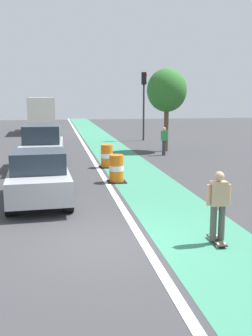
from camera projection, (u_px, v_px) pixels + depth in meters
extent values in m
plane|color=#38383A|center=(104.00, 243.00, 9.22)|extent=(100.00, 100.00, 0.00)
cube|color=#387F60|center=(122.00, 160.00, 21.26)|extent=(2.50, 80.00, 0.01)
cube|color=silver|center=(94.00, 161.00, 21.00)|extent=(0.20, 80.00, 0.01)
cube|color=black|center=(217.00, 240.00, 9.23)|extent=(0.24, 0.81, 0.02)
cylinder|color=silver|center=(210.00, 237.00, 9.47)|extent=(0.04, 0.11, 0.11)
cylinder|color=silver|center=(216.00, 237.00, 9.49)|extent=(0.04, 0.11, 0.11)
cylinder|color=silver|center=(218.00, 245.00, 8.96)|extent=(0.04, 0.11, 0.11)
cylinder|color=silver|center=(224.00, 245.00, 8.99)|extent=(0.04, 0.11, 0.11)
cylinder|color=#514C47|center=(213.00, 223.00, 9.14)|extent=(0.15, 0.15, 0.82)
cylinder|color=#514C47|center=(222.00, 223.00, 9.17)|extent=(0.15, 0.15, 0.82)
cube|color=tan|center=(219.00, 194.00, 9.03)|extent=(0.37, 0.23, 0.56)
cylinder|color=tan|center=(208.00, 195.00, 9.00)|extent=(0.09, 0.09, 0.48)
cylinder|color=tan|center=(229.00, 194.00, 9.07)|extent=(0.09, 0.09, 0.48)
sphere|color=tan|center=(219.00, 176.00, 8.96)|extent=(0.22, 0.22, 0.22)
cube|color=#9EA0A5|center=(39.00, 181.00, 12.65)|extent=(2.03, 4.18, 0.72)
cube|color=#232D38|center=(38.00, 161.00, 12.29)|extent=(1.70, 1.80, 0.64)
cylinder|color=black|center=(14.00, 185.00, 13.75)|extent=(0.31, 0.69, 0.68)
cylinder|color=black|center=(63.00, 183.00, 14.11)|extent=(0.31, 0.69, 0.68)
cylinder|color=black|center=(10.00, 204.00, 11.31)|extent=(0.31, 0.69, 0.68)
cylinder|color=black|center=(68.00, 201.00, 11.67)|extent=(0.31, 0.69, 0.68)
cube|color=#9EA0A5|center=(43.00, 151.00, 18.82)|extent=(1.97, 4.65, 0.90)
cube|color=#232D38|center=(42.00, 133.00, 18.67)|extent=(1.70, 2.90, 0.80)
cylinder|color=black|center=(28.00, 157.00, 20.17)|extent=(0.30, 0.69, 0.68)
cylinder|color=black|center=(61.00, 156.00, 20.40)|extent=(0.30, 0.69, 0.68)
cylinder|color=black|center=(22.00, 166.00, 17.39)|extent=(0.30, 0.69, 0.68)
cylinder|color=black|center=(60.00, 165.00, 17.63)|extent=(0.30, 0.69, 0.68)
cylinder|color=orange|center=(117.00, 176.00, 15.73)|extent=(0.56, 0.56, 0.42)
cylinder|color=white|center=(116.00, 168.00, 15.68)|extent=(0.57, 0.57, 0.21)
cylinder|color=orange|center=(116.00, 160.00, 15.62)|extent=(0.56, 0.56, 0.42)
cube|color=black|center=(117.00, 182.00, 15.78)|extent=(0.73, 0.73, 0.04)
cylinder|color=orange|center=(107.00, 162.00, 19.00)|extent=(0.56, 0.56, 0.42)
cylinder|color=white|center=(107.00, 156.00, 18.95)|extent=(0.57, 0.57, 0.21)
cylinder|color=orange|center=(107.00, 149.00, 18.89)|extent=(0.56, 0.56, 0.42)
cube|color=black|center=(107.00, 167.00, 19.05)|extent=(0.73, 0.73, 0.04)
cube|color=silver|center=(41.00, 111.00, 36.16)|extent=(2.48, 5.67, 2.50)
cube|color=silver|center=(41.00, 115.00, 39.95)|extent=(2.26, 1.97, 2.10)
cylinder|color=black|center=(31.00, 125.00, 39.74)|extent=(0.33, 0.97, 0.96)
cylinder|color=black|center=(52.00, 125.00, 40.15)|extent=(0.33, 0.97, 0.96)
cylinder|color=black|center=(30.00, 129.00, 34.87)|extent=(0.33, 0.97, 0.96)
cylinder|color=black|center=(54.00, 129.00, 35.29)|extent=(0.33, 0.97, 0.96)
cylinder|color=#2D2D2D|center=(144.00, 113.00, 30.27)|extent=(0.14, 0.14, 4.20)
cube|color=black|center=(144.00, 78.00, 29.82)|extent=(0.32, 0.32, 0.90)
sphere|color=red|center=(146.00, 75.00, 29.80)|extent=(0.16, 0.16, 0.16)
sphere|color=green|center=(146.00, 82.00, 29.89)|extent=(0.16, 0.16, 0.16)
cylinder|color=#33333D|center=(164.00, 148.00, 22.83)|extent=(0.20, 0.20, 0.86)
cube|color=#338C4C|center=(164.00, 136.00, 22.71)|extent=(0.34, 0.20, 0.54)
sphere|color=tan|center=(164.00, 129.00, 22.64)|extent=(0.20, 0.20, 0.20)
cylinder|color=brown|center=(166.00, 130.00, 24.48)|extent=(0.28, 0.28, 2.60)
ellipsoid|color=#2D6B28|center=(167.00, 90.00, 24.05)|extent=(2.40, 2.40, 2.60)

